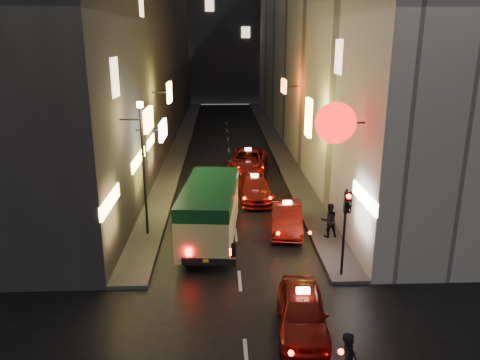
{
  "coord_description": "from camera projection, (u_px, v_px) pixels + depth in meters",
  "views": [
    {
      "loc": [
        -0.67,
        -7.74,
        8.97
      ],
      "look_at": [
        0.2,
        13.0,
        2.74
      ],
      "focal_mm": 35.0,
      "sensor_mm": 36.0,
      "label": 1
    }
  ],
  "objects": [
    {
      "name": "building_left",
      "position": [
        133.0,
        40.0,
        39.64
      ],
      "size": [
        7.48,
        52.02,
        18.0
      ],
      "color": "#3C3937",
      "rests_on": "ground"
    },
    {
      "name": "building_right",
      "position": [
        320.0,
        40.0,
        40.28
      ],
      "size": [
        7.98,
        52.0,
        18.0
      ],
      "color": "beige",
      "rests_on": "ground"
    },
    {
      "name": "building_far",
      "position": [
        224.0,
        26.0,
        70.01
      ],
      "size": [
        30.0,
        10.0,
        22.0
      ],
      "primitive_type": "cube",
      "color": "#333438",
      "rests_on": "ground"
    },
    {
      "name": "sidewalk_left",
      "position": [
        181.0,
        142.0,
        42.36
      ],
      "size": [
        1.5,
        52.0,
        0.15
      ],
      "primitive_type": "cube",
      "color": "#4E4A48",
      "rests_on": "ground"
    },
    {
      "name": "sidewalk_right",
      "position": [
        275.0,
        141.0,
        42.7
      ],
      "size": [
        1.5,
        52.0,
        0.15
      ],
      "primitive_type": "cube",
      "color": "#4E4A48",
      "rests_on": "ground"
    },
    {
      "name": "minibus",
      "position": [
        210.0,
        207.0,
        21.17
      ],
      "size": [
        2.81,
        6.56,
        2.74
      ],
      "color": "#CAC47E",
      "rests_on": "ground"
    },
    {
      "name": "taxi_near",
      "position": [
        302.0,
        309.0,
        14.87
      ],
      "size": [
        2.46,
        5.04,
        1.72
      ],
      "color": "maroon",
      "rests_on": "ground"
    },
    {
      "name": "taxi_second",
      "position": [
        287.0,
        215.0,
        22.75
      ],
      "size": [
        2.63,
        5.19,
        1.75
      ],
      "color": "maroon",
      "rests_on": "ground"
    },
    {
      "name": "taxi_third",
      "position": [
        254.0,
        186.0,
        27.29
      ],
      "size": [
        2.22,
        5.02,
        1.74
      ],
      "color": "maroon",
      "rests_on": "ground"
    },
    {
      "name": "taxi_far",
      "position": [
        248.0,
        159.0,
        33.07
      ],
      "size": [
        3.11,
        5.87,
        1.95
      ],
      "color": "maroon",
      "rests_on": "ground"
    },
    {
      "name": "pedestrian_crossing",
      "position": [
        349.0,
        358.0,
        12.26
      ],
      "size": [
        0.58,
        0.73,
        1.94
      ],
      "primitive_type": "imported",
      "rotation": [
        0.0,
        0.0,
        1.27
      ],
      "color": "black",
      "rests_on": "ground"
    },
    {
      "name": "pedestrian_sidewalk",
      "position": [
        329.0,
        218.0,
        21.62
      ],
      "size": [
        0.76,
        0.54,
        1.85
      ],
      "primitive_type": "imported",
      "rotation": [
        0.0,
        0.0,
        3.31
      ],
      "color": "black",
      "rests_on": "sidewalk_right"
    },
    {
      "name": "traffic_light",
      "position": [
        346.0,
        215.0,
        17.51
      ],
      "size": [
        0.26,
        0.43,
        3.5
      ],
      "color": "black",
      "rests_on": "sidewalk_right"
    },
    {
      "name": "lamp_post",
      "position": [
        143.0,
        160.0,
        21.22
      ],
      "size": [
        0.28,
        0.28,
        6.22
      ],
      "color": "black",
      "rests_on": "sidewalk_left"
    }
  ]
}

